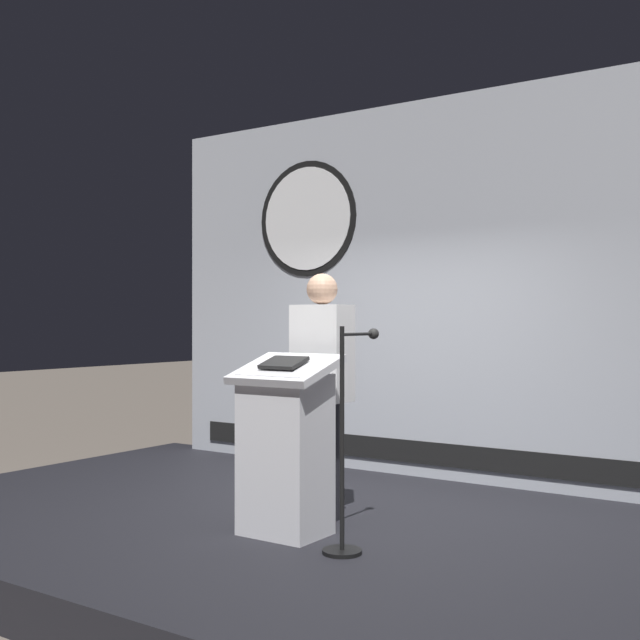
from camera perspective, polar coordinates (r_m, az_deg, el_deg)
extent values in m
plane|color=#6B6056|center=(5.88, -1.44, -16.74)|extent=(40.00, 40.00, 0.00)
cube|color=black|center=(5.84, -1.44, -15.33)|extent=(6.40, 4.00, 0.30)
cube|color=#B2B7C1|center=(7.22, 7.18, 2.23)|extent=(5.47, 0.10, 3.35)
cylinder|color=black|center=(7.86, -0.92, 7.22)|extent=(1.13, 0.02, 1.13)
cylinder|color=white|center=(7.86, -0.94, 7.23)|extent=(1.00, 0.02, 1.00)
cube|color=black|center=(7.26, 6.97, -9.31)|extent=(4.92, 0.02, 0.20)
cube|color=silver|center=(5.28, -2.48, -9.51)|extent=(0.52, 0.40, 1.04)
cube|color=silver|center=(5.22, -2.48, -3.53)|extent=(0.64, 0.49, 0.19)
cube|color=black|center=(5.20, -2.62, -3.05)|extent=(0.28, 0.20, 0.08)
cylinder|color=black|center=(5.71, 0.15, -9.91)|extent=(0.26, 0.26, 0.83)
cube|color=white|center=(5.63, 0.15, -2.35)|extent=(0.40, 0.24, 0.68)
sphere|color=tan|center=(5.63, 0.15, 2.21)|extent=(0.22, 0.22, 0.22)
cylinder|color=black|center=(4.98, 1.58, -16.13)|extent=(0.24, 0.24, 0.02)
cylinder|color=black|center=(4.83, 1.58, -8.52)|extent=(0.03, 0.03, 1.36)
cylinder|color=black|center=(4.94, 2.74, -1.01)|extent=(0.02, 0.37, 0.02)
sphere|color=#262626|center=(5.09, 3.83, -0.98)|extent=(0.07, 0.07, 0.07)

